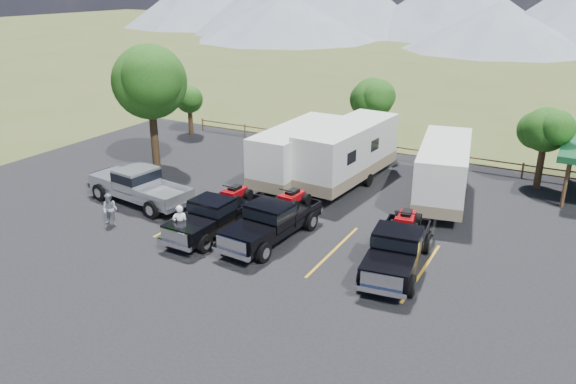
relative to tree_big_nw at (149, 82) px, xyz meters
The scene contains 17 objects.
ground 16.44m from the tree_big_nw, 35.73° to the right, with size 320.00×320.00×0.00m, color #435423.
asphalt_lot 14.99m from the tree_big_nw, 25.65° to the right, with size 44.00×34.00×0.04m, color black.
stall_lines 14.61m from the tree_big_nw, 21.83° to the right, with size 12.12×5.50×0.01m.
tree_big_nw is the anchor object (origin of this frame).
tree_ne_a 23.05m from the tree_big_nw, 20.37° to the left, with size 3.11×2.92×4.76m.
tree_north 14.61m from the tree_big_nw, 43.53° to the left, with size 3.46×3.24×5.25m.
tree_nw_small 9.15m from the tree_big_nw, 113.52° to the left, with size 2.59×2.43×3.85m.
rail_fence 18.06m from the tree_big_nw, 33.08° to the left, with size 36.12×0.12×1.00m.
rig_left 11.53m from the tree_big_nw, 33.68° to the right, with size 2.24×5.90×1.95m.
rig_center 13.51m from the tree_big_nw, 24.46° to the right, with size 2.53×6.26×2.04m.
rig_right 18.80m from the tree_big_nw, 16.45° to the right, with size 2.75×6.31×2.04m.
trailer_left 9.97m from the tree_big_nw, 14.74° to the left, with size 2.67×9.63×3.35m.
trailer_center 12.61m from the tree_big_nw, 15.91° to the left, with size 3.36×10.38×3.59m.
trailer_right 17.91m from the tree_big_nw, 10.17° to the left, with size 3.78×9.52×3.29m.
pickup_silver 7.33m from the tree_big_nw, 57.40° to the right, with size 6.72×2.94×1.95m.
person_a 12.13m from the tree_big_nw, 43.39° to the right, with size 0.69×0.45×1.90m, color white.
person_b 9.79m from the tree_big_nw, 63.76° to the right, with size 0.79×0.61×1.62m, color gray.
Camera 1 is at (10.96, -16.64, 11.36)m, focal length 35.00 mm.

